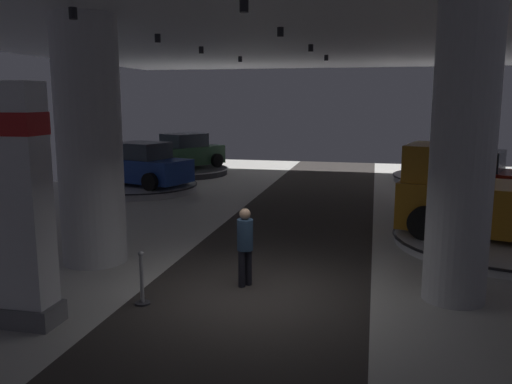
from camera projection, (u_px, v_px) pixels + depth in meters
ground at (253, 296)px, 10.05m from camera, size 24.00×44.00×0.06m
column_right at (462, 153)px, 9.35m from camera, size 1.14×1.14×5.50m
column_left at (90, 143)px, 11.66m from camera, size 1.43×1.43×5.50m
brand_sign_pylon at (14, 203)px, 8.42m from camera, size 1.27×0.66×3.98m
display_platform_mid_right at (507, 241)px, 13.30m from camera, size 5.68×5.68×0.24m
pickup_truck_mid_right at (497, 200)px, 13.27m from camera, size 5.66×3.71×2.30m
display_platform_deep_left at (183, 171)px, 26.18m from camera, size 4.55×4.55×0.31m
display_car_deep_left at (183, 153)px, 26.05m from camera, size 3.70×4.53×1.71m
display_platform_far_left at (141, 187)px, 21.36m from camera, size 4.61×4.61×0.29m
display_car_far_left at (140, 165)px, 21.19m from camera, size 4.55×3.20×1.71m
display_platform_far_right at (472, 206)px, 17.34m from camera, size 4.93×4.93×0.36m
display_car_far_right at (473, 179)px, 17.19m from camera, size 4.56×3.30×1.71m
display_platform_deep_right at (456, 179)px, 23.59m from camera, size 5.58×5.58×0.30m
display_car_deep_right at (457, 159)px, 23.47m from camera, size 2.24×4.26×1.71m
visitor_walking_near at (245, 242)px, 10.37m from camera, size 0.32×0.32×1.59m
stanchion_a at (142, 285)px, 9.51m from camera, size 0.28×0.28×1.01m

